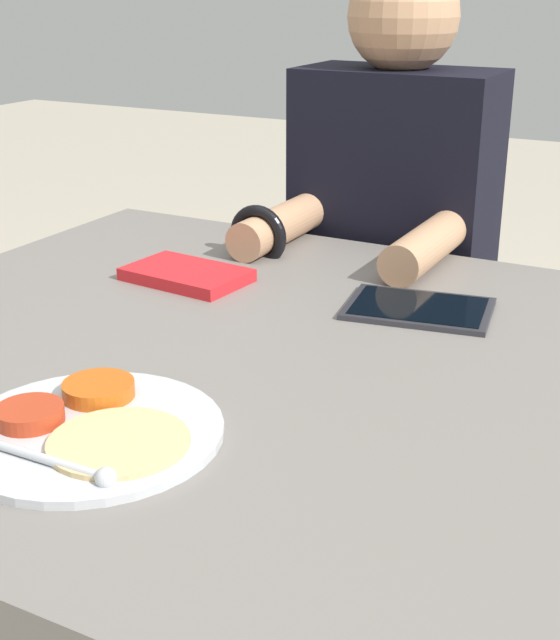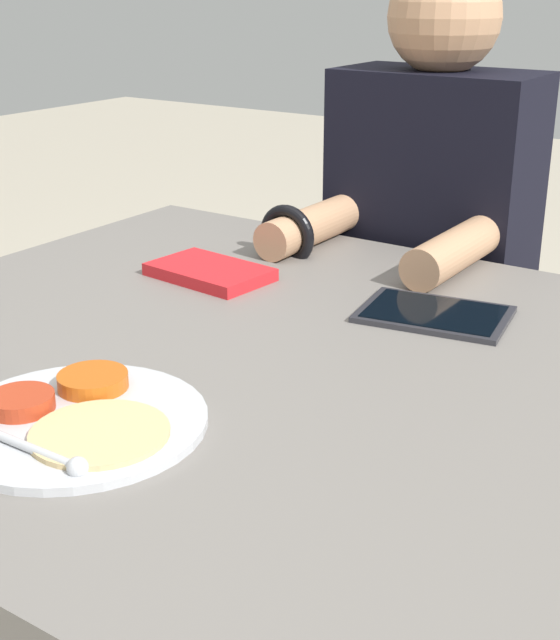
% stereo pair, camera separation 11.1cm
% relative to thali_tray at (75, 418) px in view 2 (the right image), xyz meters
% --- Properties ---
extents(dining_table, '(1.29, 1.07, 0.72)m').
position_rel_thali_tray_xyz_m(dining_table, '(0.08, 0.29, -0.37)').
color(dining_table, slate).
rests_on(dining_table, ground_plane).
extents(thali_tray, '(0.29, 0.29, 0.03)m').
position_rel_thali_tray_xyz_m(thali_tray, '(0.00, 0.00, 0.00)').
color(thali_tray, '#B7BABF').
rests_on(thali_tray, dining_table).
extents(red_notebook, '(0.20, 0.14, 0.02)m').
position_rel_thali_tray_xyz_m(red_notebook, '(-0.19, 0.48, -0.00)').
color(red_notebook, silver).
rests_on(red_notebook, dining_table).
extents(tablet_device, '(0.23, 0.18, 0.01)m').
position_rel_thali_tray_xyz_m(tablet_device, '(0.19, 0.52, -0.00)').
color(tablet_device, '#28282D').
rests_on(tablet_device, dining_table).
extents(person_diner, '(0.38, 0.46, 1.21)m').
position_rel_thali_tray_xyz_m(person_diner, '(-0.02, 0.95, -0.15)').
color(person_diner, black).
rests_on(person_diner, ground_plane).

